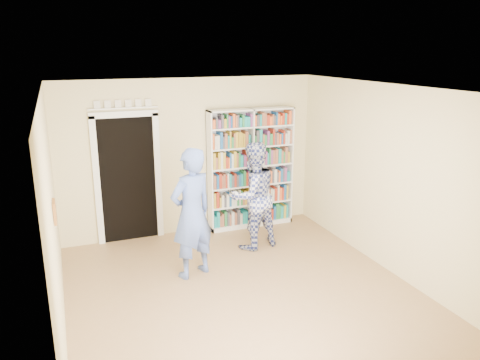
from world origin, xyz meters
The scene contains 11 objects.
floor centered at (0.00, 0.00, 0.00)m, with size 5.00×5.00×0.00m, color #9D764C.
ceiling centered at (0.00, 0.00, 2.70)m, with size 5.00×5.00×0.00m, color white.
wall_back centered at (0.00, 2.50, 1.35)m, with size 4.50×4.50×0.00m, color beige.
wall_left centered at (-2.25, 0.00, 1.35)m, with size 5.00×5.00×0.00m, color beige.
wall_right centered at (2.25, 0.00, 1.35)m, with size 5.00×5.00×0.00m, color beige.
bookshelf centered at (1.06, 2.34, 1.09)m, with size 1.57×0.29×2.16m.
doorway centered at (-1.10, 2.48, 1.18)m, with size 1.10×0.08×2.43m.
wall_art centered at (-2.23, 0.20, 1.40)m, with size 0.03×0.25×0.25m, color brown.
man_blue centered at (-0.48, 0.82, 0.94)m, with size 0.69×0.45×1.88m, color #526BB7.
man_plaid centered at (0.71, 1.42, 0.88)m, with size 0.85×0.66×1.76m, color navy.
paper_sheet centered at (0.83, 1.26, 1.04)m, with size 0.22×0.01×0.31m, color white.
Camera 1 is at (-2.10, -5.17, 3.17)m, focal length 35.00 mm.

